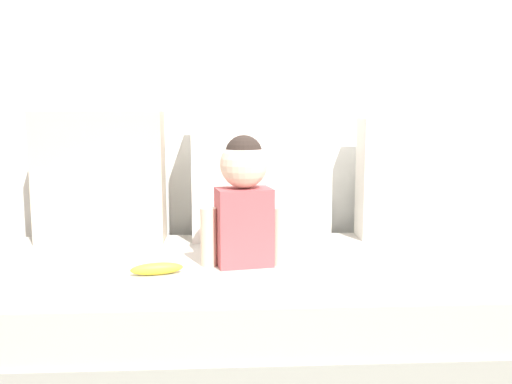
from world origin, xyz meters
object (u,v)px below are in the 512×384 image
object	(u,v)px
toddler	(244,198)
banana	(157,269)
couch	(268,322)
throw_pillow_right	(417,178)
throw_pillow_left	(100,177)
throw_pillow_center	(261,173)

from	to	relation	value
toddler	banana	xyz separation A→B (m)	(-0.29, -0.10, -0.21)
couch	throw_pillow_right	xyz separation A→B (m)	(0.64, 0.37, 0.46)
throw_pillow_left	toddler	world-z (taller)	throw_pillow_left
couch	throw_pillow_left	world-z (taller)	throw_pillow_left
couch	toddler	xyz separation A→B (m)	(-0.08, -0.02, 0.45)
toddler	throw_pillow_left	bearing A→B (deg)	145.04
throw_pillow_center	throw_pillow_right	xyz separation A→B (m)	(0.64, 0.00, -0.03)
throw_pillow_left	throw_pillow_center	size ratio (longest dim) A/B	0.94
couch	toddler	world-z (taller)	toddler
throw_pillow_center	banana	distance (m)	0.67
throw_pillow_center	banana	world-z (taller)	throw_pillow_center
throw_pillow_left	toddler	distance (m)	0.68
couch	toddler	bearing A→B (deg)	-167.64
couch	throw_pillow_left	distance (m)	0.89
banana	throw_pillow_left	bearing A→B (deg)	119.05
toddler	banana	distance (m)	0.37
couch	throw_pillow_right	size ratio (longest dim) A/B	4.22
throw_pillow_left	throw_pillow_right	distance (m)	1.29
throw_pillow_right	throw_pillow_center	bearing A→B (deg)	180.00
throw_pillow_left	throw_pillow_center	world-z (taller)	throw_pillow_center
throw_pillow_right	toddler	world-z (taller)	throw_pillow_right
throw_pillow_right	banana	bearing A→B (deg)	-154.08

